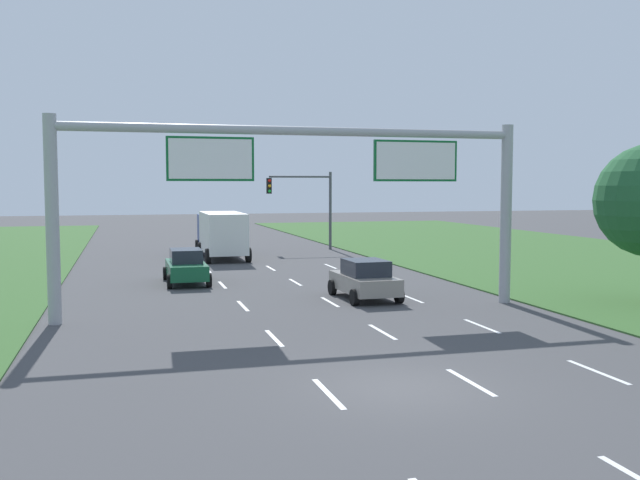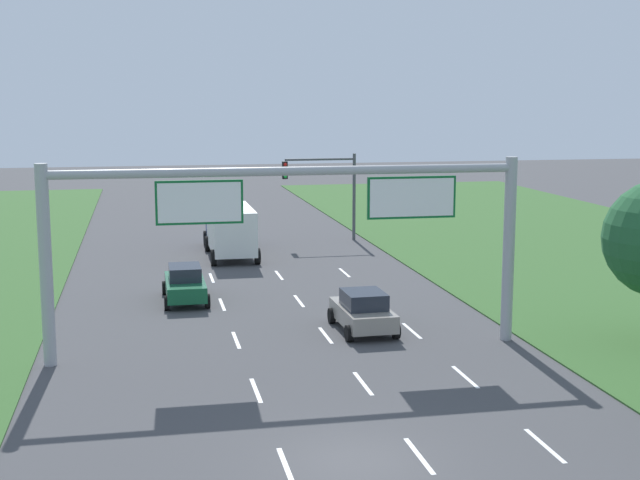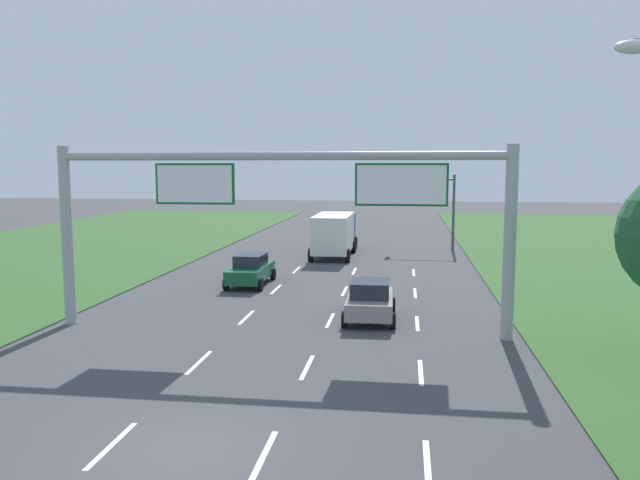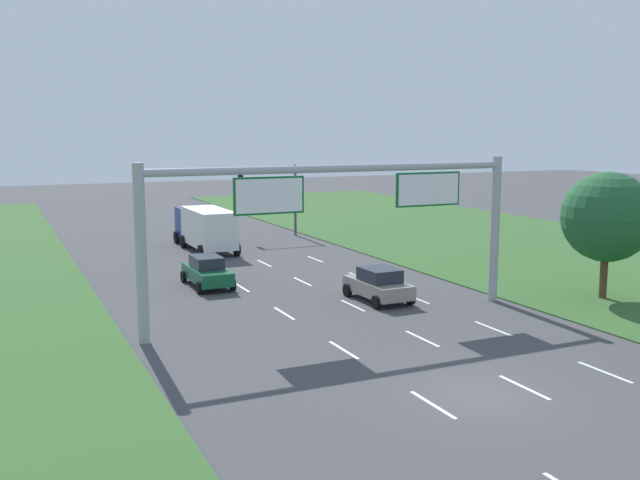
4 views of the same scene
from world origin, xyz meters
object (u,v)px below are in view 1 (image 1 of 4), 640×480
(car_lead_silver, at_px, (186,266))
(box_truck, at_px, (221,232))
(car_near_red, at_px, (365,279))
(sign_gantry, at_px, (304,178))
(traffic_light_mast, at_px, (304,196))

(car_lead_silver, relative_size, box_truck, 0.52)
(car_near_red, bearing_deg, car_lead_silver, 133.65)
(sign_gantry, height_order, traffic_light_mast, sign_gantry)
(car_near_red, distance_m, sign_gantry, 5.64)
(car_near_red, height_order, box_truck, box_truck)
(car_near_red, bearing_deg, box_truck, 99.47)
(box_truck, distance_m, traffic_light_mast, 7.84)
(car_lead_silver, height_order, box_truck, box_truck)
(sign_gantry, bearing_deg, box_truck, 90.99)
(car_near_red, height_order, traffic_light_mast, traffic_light_mast)
(traffic_light_mast, bearing_deg, car_near_red, -97.69)
(box_truck, bearing_deg, car_near_red, -79.10)
(car_near_red, relative_size, sign_gantry, 0.23)
(car_lead_silver, height_order, traffic_light_mast, traffic_light_mast)
(traffic_light_mast, bearing_deg, car_lead_silver, -122.02)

